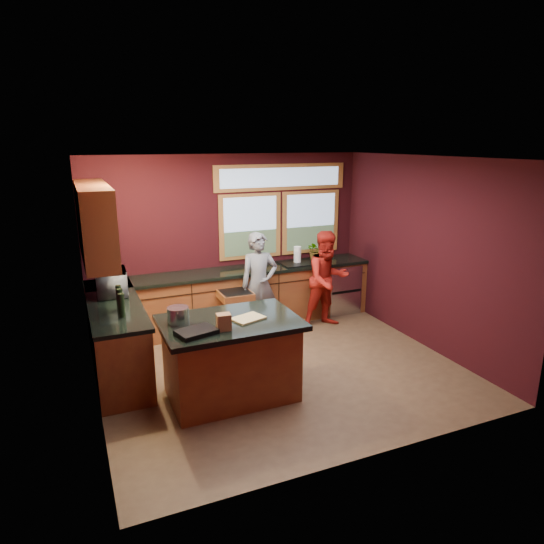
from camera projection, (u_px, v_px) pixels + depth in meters
floor at (280, 369)px, 6.36m from camera, size 4.50×4.50×0.00m
room_shell at (226, 233)px, 5.95m from camera, size 4.52×4.02×2.71m
back_counter at (249, 296)px, 7.82m from camera, size 4.50×0.64×0.93m
left_counter at (116, 335)px, 6.25m from camera, size 0.64×2.30×0.93m
island at (231, 358)px, 5.57m from camera, size 1.55×1.05×0.95m
person_grey at (259, 284)px, 7.34m from camera, size 0.60×0.42×1.58m
person_red at (327, 280)px, 7.64m from camera, size 0.78×0.62×1.55m
microwave at (112, 282)px, 6.38m from camera, size 0.41×0.58×0.32m
potted_plant at (316, 250)px, 8.17m from camera, size 0.32×0.28×0.36m
paper_towel at (297, 255)px, 7.99m from camera, size 0.12×0.12×0.28m
cutting_board at (248, 318)px, 5.47m from camera, size 0.41×0.35×0.02m
stock_pot at (178, 315)px, 5.35m from camera, size 0.24×0.24×0.18m
paper_bag at (224, 322)px, 5.14m from camera, size 0.16×0.13×0.18m
black_tray at (196, 332)px, 5.05m from camera, size 0.46×0.37×0.05m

